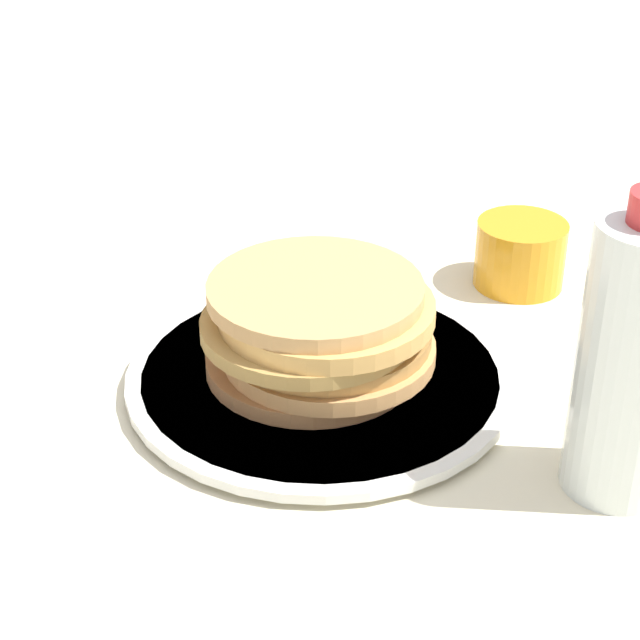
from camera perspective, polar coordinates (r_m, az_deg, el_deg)
ground_plane at (r=0.79m, az=-0.78°, el=-2.23°), size 4.00×4.00×0.00m
plate at (r=0.76m, az=0.00°, el=-3.08°), size 0.27×0.27×0.01m
pancake_stack at (r=0.74m, az=-0.03°, el=-0.44°), size 0.16×0.16×0.07m
juice_glass at (r=0.90m, az=10.63°, el=3.48°), size 0.07×0.07×0.06m
water_bottle_near at (r=0.65m, az=16.35°, el=-1.98°), size 0.07×0.07×0.20m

